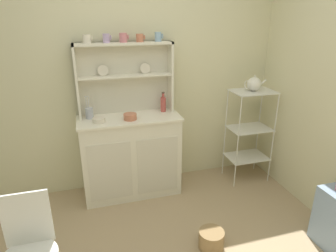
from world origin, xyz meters
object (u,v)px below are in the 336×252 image
at_px(hutch_shelf_unit, 125,73).
at_px(utensil_jar, 89,113).
at_px(bakers_rack, 250,126).
at_px(floor_basket, 211,239).
at_px(hutch_cabinet, 131,155).
at_px(cup_cream_0, 87,39).
at_px(jam_bottle, 163,104).
at_px(porcelain_teapot, 254,84).
at_px(bowl_mixing_large, 99,120).
at_px(wire_chair, 29,243).

relative_size(hutch_shelf_unit, utensil_jar, 4.22).
bearing_deg(bakers_rack, utensil_jar, 174.93).
bearing_deg(bakers_rack, floor_basket, -132.33).
xyz_separation_m(hutch_cabinet, utensil_jar, (-0.39, 0.08, 0.50)).
bearing_deg(bakers_rack, hutch_cabinet, 176.71).
bearing_deg(hutch_shelf_unit, hutch_cabinet, -90.00).
height_order(hutch_cabinet, cup_cream_0, cup_cream_0).
relative_size(bakers_rack, jam_bottle, 5.07).
bearing_deg(utensil_jar, jam_bottle, 0.57).
bearing_deg(jam_bottle, floor_basket, -84.34).
bearing_deg(porcelain_teapot, cup_cream_0, 173.36).
distance_m(floor_basket, cup_cream_0, 2.16).
xyz_separation_m(bakers_rack, bowl_mixing_large, (-1.70, 0.01, 0.24)).
xyz_separation_m(utensil_jar, porcelain_teapot, (1.78, -0.16, 0.22)).
xyz_separation_m(cup_cream_0, jam_bottle, (0.74, -0.04, -0.70)).
relative_size(utensil_jar, porcelain_teapot, 0.96).
relative_size(wire_chair, jam_bottle, 3.92).
bearing_deg(hutch_cabinet, porcelain_teapot, -3.29).
relative_size(jam_bottle, utensil_jar, 0.92).
height_order(hutch_cabinet, floor_basket, hutch_cabinet).
height_order(hutch_shelf_unit, bowl_mixing_large, hutch_shelf_unit).
bearing_deg(wire_chair, jam_bottle, 25.82).
relative_size(hutch_cabinet, cup_cream_0, 11.66).
xyz_separation_m(hutch_shelf_unit, porcelain_teapot, (1.39, -0.24, -0.15)).
distance_m(hutch_cabinet, bakers_rack, 1.41).
bearing_deg(bowl_mixing_large, cup_cream_0, 100.56).
relative_size(hutch_cabinet, utensil_jar, 4.53).
bearing_deg(jam_bottle, bowl_mixing_large, -167.21).
distance_m(hutch_cabinet, porcelain_teapot, 1.57).
relative_size(floor_basket, utensil_jar, 0.93).
xyz_separation_m(floor_basket, utensil_jar, (-0.90, 1.13, 0.88)).
bearing_deg(bakers_rack, porcelain_teapot, 180.00).
bearing_deg(porcelain_teapot, jam_bottle, 170.54).
bearing_deg(floor_basket, jam_bottle, 95.66).
xyz_separation_m(hutch_shelf_unit, floor_basket, (0.51, -1.22, -1.25)).
bearing_deg(cup_cream_0, bakers_rack, -6.64).
height_order(wire_chair, jam_bottle, jam_bottle).
distance_m(floor_basket, bowl_mixing_large, 1.53).
bearing_deg(hutch_cabinet, wire_chair, -126.14).
distance_m(wire_chair, jam_bottle, 1.85).
bearing_deg(floor_basket, cup_cream_0, 125.97).
xyz_separation_m(hutch_shelf_unit, jam_bottle, (0.39, -0.08, -0.34)).
distance_m(hutch_cabinet, cup_cream_0, 1.28).
xyz_separation_m(hutch_shelf_unit, wire_chair, (-0.87, -1.35, -0.81)).
xyz_separation_m(cup_cream_0, porcelain_teapot, (1.74, -0.20, -0.50)).
height_order(hutch_cabinet, jam_bottle, jam_bottle).
bearing_deg(cup_cream_0, wire_chair, -111.68).
distance_m(hutch_shelf_unit, floor_basket, 1.81).
distance_m(bakers_rack, porcelain_teapot, 0.49).
height_order(floor_basket, porcelain_teapot, porcelain_teapot).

